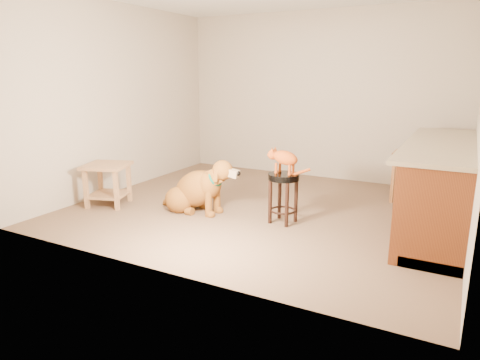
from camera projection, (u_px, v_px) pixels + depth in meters
The scene contains 8 objects.
floor at pixel (264, 209), 5.36m from camera, with size 4.50×4.00×0.01m, color brown.
room_shell at pixel (266, 71), 4.96m from camera, with size 4.54×4.04×2.62m.
cabinet_run at pixel (439, 188), 4.63m from camera, with size 0.70×2.56×0.94m.
padded_stool at pixel (283, 188), 4.78m from camera, with size 0.35×0.35×0.57m.
wood_stool at pixel (406, 176), 5.60m from camera, with size 0.37×0.37×0.66m.
side_table at pixel (108, 178), 5.44m from camera, with size 0.66×0.66×0.54m.
golden_retriever at pixel (197, 190), 5.20m from camera, with size 1.15×0.57×0.72m.
tabby_kitten at pixel (283, 158), 4.70m from camera, with size 0.51×0.18×0.32m.
Camera 1 is at (2.13, -4.66, 1.65)m, focal length 32.00 mm.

